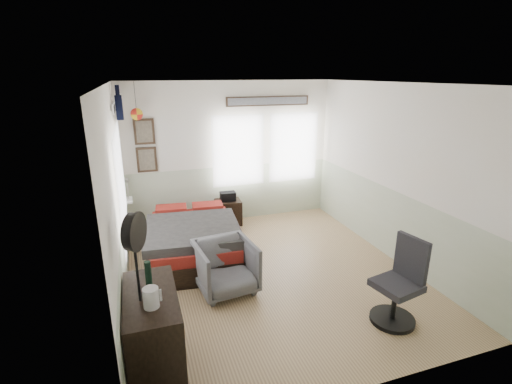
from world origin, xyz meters
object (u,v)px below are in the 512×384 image
dresser (154,336)px  bed (193,240)px  nightstand (228,212)px  armchair (226,267)px  task_chair (399,288)px

dresser → bed: bearing=72.3°
bed → nightstand: bearing=59.0°
armchair → dresser: bearing=-135.6°
armchair → task_chair: (1.77, -1.27, 0.08)m
bed → task_chair: size_ratio=1.95×
nightstand → task_chair: task_chair is taller
bed → task_chair: task_chair is taller
task_chair → armchair: bearing=133.0°
bed → dresser: 2.44m
dresser → task_chair: size_ratio=0.95×
bed → nightstand: size_ratio=4.23×
bed → dresser: bearing=-101.7°
nightstand → task_chair: 3.71m
nightstand → task_chair: bearing=-68.2°
dresser → armchair: (1.01, 1.24, -0.10)m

